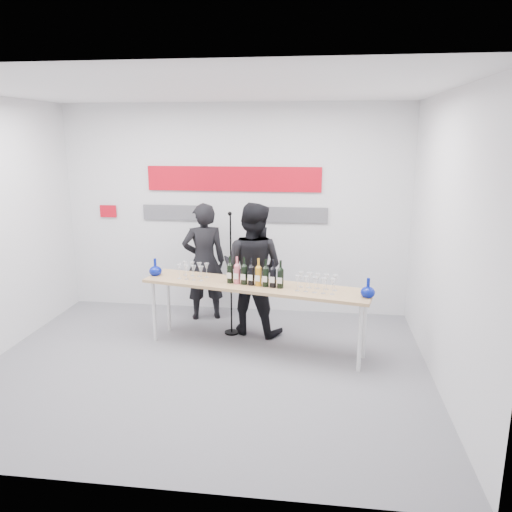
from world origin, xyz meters
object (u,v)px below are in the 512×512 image
(presenter_left, at_px, (204,262))
(presenter_right, at_px, (253,269))
(tasting_table, at_px, (255,289))
(mic_stand, at_px, (231,298))

(presenter_left, distance_m, presenter_right, 0.86)
(tasting_table, height_order, mic_stand, mic_stand)
(presenter_left, bearing_deg, mic_stand, 113.45)
(tasting_table, xyz_separation_m, mic_stand, (-0.37, 0.45, -0.27))
(presenter_right, bearing_deg, mic_stand, 36.27)
(tasting_table, relative_size, presenter_left, 1.69)
(tasting_table, relative_size, presenter_right, 1.62)
(presenter_right, bearing_deg, presenter_left, -14.52)
(tasting_table, bearing_deg, presenter_right, 112.67)
(tasting_table, height_order, presenter_left, presenter_left)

